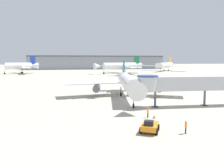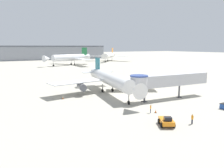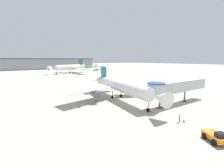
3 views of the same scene
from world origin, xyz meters
TOP-DOWN VIEW (x-y plane):
  - ground_plane at (0.00, 0.00)m, footprint 800.00×800.00m
  - main_airplane at (-0.78, 4.84)m, footprint 32.59×32.61m
  - jet_bridge at (7.63, -7.56)m, footprint 22.31×4.76m
  - pushback_tug_orange at (-5.01, -21.25)m, footprint 3.31×3.83m
  - traffic_cone_near_nose at (-1.79, -14.97)m, footprint 0.41×0.41m
  - traffic_cone_port_wing at (-14.03, 4.93)m, footprint 0.45×0.45m
  - ground_crew_marshaller at (-2.72, -14.56)m, footprint 0.37×0.35m
  - ground_crew_wing_walker at (-0.75, -22.81)m, footprint 0.27×0.37m
  - background_jet_green_tail at (20.49, 97.96)m, footprint 35.79×39.40m
  - background_jet_orange_tail at (63.31, 119.22)m, footprint 32.63×32.27m
  - terminal_building at (14.60, 175.00)m, footprint 133.07×23.65m

SIDE VIEW (x-z plane):
  - ground_plane at x=0.00m, z-range 0.00..0.00m
  - traffic_cone_near_nose at x=-1.79m, z-range -0.02..0.67m
  - traffic_cone_port_wing at x=-14.03m, z-range -0.02..0.73m
  - pushback_tug_orange at x=-5.01m, z-range -0.07..1.63m
  - ground_crew_marshaller at x=-2.72m, z-range 0.13..1.81m
  - ground_crew_wing_walker at x=-0.75m, z-range 0.13..1.86m
  - main_airplane at x=-0.78m, z-range -0.69..8.48m
  - jet_bridge at x=7.63m, z-range 1.49..7.86m
  - background_jet_orange_tail at x=63.31m, z-range -0.72..10.63m
  - background_jet_green_tail at x=20.49m, z-range -0.77..11.14m
  - terminal_building at x=14.60m, z-range 0.01..13.41m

